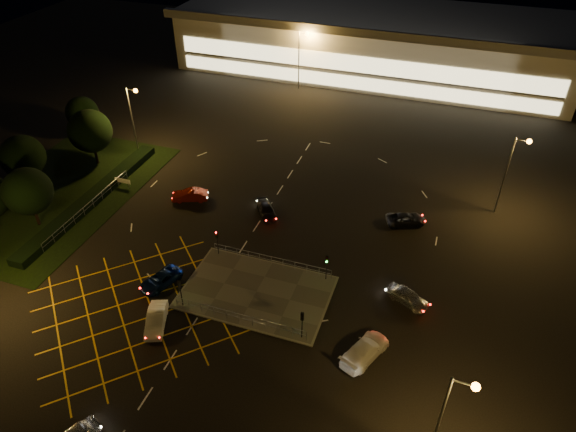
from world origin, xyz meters
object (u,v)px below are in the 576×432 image
(car_east_grey, at_px, (406,219))
(signal_sw, at_px, (180,288))
(car_left_blue, at_px, (161,280))
(car_far_dkgrey, at_px, (266,210))
(signal_ne, at_px, (327,262))
(signal_nw, at_px, (217,237))
(car_queue_white, at_px, (156,319))
(car_circ_red, at_px, (190,195))
(car_right_silver, at_px, (408,297))
(signal_se, at_px, (302,320))
(car_approach_white, at_px, (365,350))

(car_east_grey, bearing_deg, signal_sw, 115.32)
(car_left_blue, height_order, car_far_dkgrey, car_left_blue)
(signal_ne, bearing_deg, car_left_blue, -158.69)
(signal_nw, relative_size, car_queue_white, 0.71)
(car_circ_red, bearing_deg, car_east_grey, 77.17)
(car_left_blue, xyz_separation_m, car_far_dkgrey, (5.76, 14.59, -0.01))
(signal_sw, height_order, car_queue_white, signal_sw)
(car_far_dkgrey, distance_m, car_right_silver, 20.13)
(car_left_blue, height_order, car_circ_red, car_circ_red)
(car_queue_white, distance_m, car_far_dkgrey, 19.73)
(car_left_blue, relative_size, car_circ_red, 1.02)
(car_east_grey, bearing_deg, signal_nw, 101.14)
(car_far_dkgrey, bearing_deg, car_circ_red, 145.70)
(signal_nw, bearing_deg, signal_se, -33.65)
(signal_se, xyz_separation_m, car_approach_white, (5.74, -0.12, -1.59))
(signal_ne, xyz_separation_m, car_far_dkgrey, (-9.74, 8.54, -1.75))
(signal_sw, height_order, signal_nw, same)
(signal_se, height_order, car_far_dkgrey, signal_se)
(signal_ne, xyz_separation_m, car_right_silver, (8.28, -0.43, -1.65))
(signal_sw, relative_size, car_far_dkgrey, 0.74)
(signal_ne, distance_m, car_east_grey, 13.73)
(signal_nw, bearing_deg, car_far_dkgrey, 75.16)
(signal_sw, bearing_deg, signal_se, -180.00)
(car_circ_red, bearing_deg, car_approach_white, 35.98)
(car_queue_white, bearing_deg, signal_ne, 18.28)
(signal_ne, xyz_separation_m, car_east_grey, (6.21, 12.13, -1.72))
(car_right_silver, height_order, car_east_grey, car_right_silver)
(car_right_silver, bearing_deg, signal_sw, 134.92)
(car_queue_white, relative_size, car_far_dkgrey, 1.04)
(signal_sw, bearing_deg, signal_nw, -90.00)
(car_left_blue, distance_m, car_circ_red, 14.92)
(signal_se, height_order, car_approach_white, signal_se)
(car_left_blue, xyz_separation_m, car_approach_white, (21.24, -2.06, 0.15))
(signal_nw, relative_size, signal_ne, 1.00)
(car_far_dkgrey, distance_m, car_approach_white, 22.74)
(car_far_dkgrey, bearing_deg, car_right_silver, -62.40)
(signal_ne, bearing_deg, car_circ_red, 157.31)
(signal_nw, height_order, car_far_dkgrey, signal_nw)
(car_left_blue, bearing_deg, signal_sw, -9.54)
(car_left_blue, xyz_separation_m, car_right_silver, (23.78, 5.61, 0.09))
(signal_sw, bearing_deg, car_circ_red, -64.50)
(car_right_silver, distance_m, car_east_grey, 12.73)
(car_queue_white, bearing_deg, signal_nw, 62.74)
(signal_se, relative_size, signal_nw, 1.00)
(signal_nw, relative_size, car_east_grey, 0.68)
(car_far_dkgrey, bearing_deg, car_left_blue, -147.47)
(car_far_dkgrey, distance_m, car_east_grey, 16.35)
(signal_se, xyz_separation_m, car_left_blue, (-15.50, 1.94, -1.74))
(car_queue_white, height_order, car_far_dkgrey, car_queue_white)
(car_approach_white, bearing_deg, car_circ_red, -9.05)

